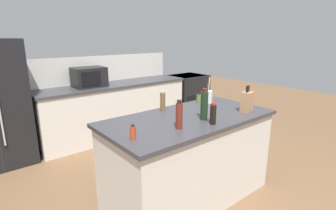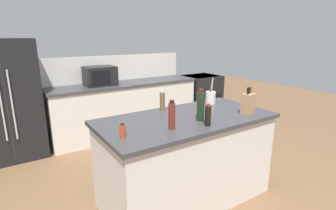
{
  "view_description": "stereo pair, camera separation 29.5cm",
  "coord_description": "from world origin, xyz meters",
  "px_view_note": "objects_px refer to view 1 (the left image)",
  "views": [
    {
      "loc": [
        -1.81,
        -1.86,
        1.76
      ],
      "look_at": [
        0.0,
        0.35,
        0.99
      ],
      "focal_mm": 28.0,
      "sensor_mm": 36.0,
      "label": 1
    },
    {
      "loc": [
        -1.57,
        -2.04,
        1.76
      ],
      "look_at": [
        0.0,
        0.35,
        0.99
      ],
      "focal_mm": 28.0,
      "sensor_mm": 36.0,
      "label": 2
    }
  ],
  "objects_px": {
    "utensil_crock": "(208,96)",
    "spice_jar_oregano": "(199,98)",
    "range_oven": "(187,96)",
    "spice_jar_paprika": "(133,132)",
    "soy_sauce_bottle": "(213,114)",
    "vinegar_bottle": "(179,115)",
    "microwave": "(89,77)",
    "wine_bottle": "(204,105)",
    "pepper_grinder": "(163,101)",
    "knife_block": "(247,102)"
  },
  "relations": [
    {
      "from": "utensil_crock",
      "to": "wine_bottle",
      "type": "distance_m",
      "value": 0.69
    },
    {
      "from": "knife_block",
      "to": "utensil_crock",
      "type": "relative_size",
      "value": 0.91
    },
    {
      "from": "pepper_grinder",
      "to": "spice_jar_oregano",
      "type": "distance_m",
      "value": 0.57
    },
    {
      "from": "microwave",
      "to": "knife_block",
      "type": "relative_size",
      "value": 1.71
    },
    {
      "from": "utensil_crock",
      "to": "spice_jar_paprika",
      "type": "bearing_deg",
      "value": -162.41
    },
    {
      "from": "wine_bottle",
      "to": "vinegar_bottle",
      "type": "height_order",
      "value": "wine_bottle"
    },
    {
      "from": "range_oven",
      "to": "utensil_crock",
      "type": "relative_size",
      "value": 2.87
    },
    {
      "from": "pepper_grinder",
      "to": "range_oven",
      "type": "bearing_deg",
      "value": 40.94
    },
    {
      "from": "range_oven",
      "to": "vinegar_bottle",
      "type": "bearing_deg",
      "value": -134.73
    },
    {
      "from": "wine_bottle",
      "to": "soy_sauce_bottle",
      "type": "xyz_separation_m",
      "value": [
        -0.04,
        -0.15,
        -0.05
      ]
    },
    {
      "from": "soy_sauce_bottle",
      "to": "knife_block",
      "type": "bearing_deg",
      "value": 4.36
    },
    {
      "from": "range_oven",
      "to": "vinegar_bottle",
      "type": "relative_size",
      "value": 3.49
    },
    {
      "from": "spice_jar_oregano",
      "to": "range_oven",
      "type": "bearing_deg",
      "value": 49.81
    },
    {
      "from": "wine_bottle",
      "to": "range_oven",
      "type": "bearing_deg",
      "value": 49.57
    },
    {
      "from": "knife_block",
      "to": "wine_bottle",
      "type": "xyz_separation_m",
      "value": [
        -0.57,
        0.1,
        0.04
      ]
    },
    {
      "from": "utensil_crock",
      "to": "spice_jar_oregano",
      "type": "xyz_separation_m",
      "value": [
        -0.08,
        0.07,
        -0.03
      ]
    },
    {
      "from": "pepper_grinder",
      "to": "spice_jar_oregano",
      "type": "xyz_separation_m",
      "value": [
        0.57,
        -0.0,
        -0.05
      ]
    },
    {
      "from": "microwave",
      "to": "vinegar_bottle",
      "type": "distance_m",
      "value": 2.41
    },
    {
      "from": "utensil_crock",
      "to": "spice_jar_paprika",
      "type": "relative_size",
      "value": 2.62
    },
    {
      "from": "soy_sauce_bottle",
      "to": "spice_jar_paprika",
      "type": "distance_m",
      "value": 0.8
    },
    {
      "from": "soy_sauce_bottle",
      "to": "spice_jar_oregano",
      "type": "relative_size",
      "value": 1.79
    },
    {
      "from": "knife_block",
      "to": "soy_sauce_bottle",
      "type": "relative_size",
      "value": 1.39
    },
    {
      "from": "range_oven",
      "to": "pepper_grinder",
      "type": "relative_size",
      "value": 4.07
    },
    {
      "from": "range_oven",
      "to": "pepper_grinder",
      "type": "bearing_deg",
      "value": -139.06
    },
    {
      "from": "range_oven",
      "to": "utensil_crock",
      "type": "bearing_deg",
      "value": -127.6
    },
    {
      "from": "spice_jar_paprika",
      "to": "spice_jar_oregano",
      "type": "bearing_deg",
      "value": 21.56
    },
    {
      "from": "utensil_crock",
      "to": "knife_block",
      "type": "bearing_deg",
      "value": -86.02
    },
    {
      "from": "soy_sauce_bottle",
      "to": "spice_jar_oregano",
      "type": "distance_m",
      "value": 0.82
    },
    {
      "from": "range_oven",
      "to": "utensil_crock",
      "type": "distance_m",
      "value": 2.49
    },
    {
      "from": "soy_sauce_bottle",
      "to": "wine_bottle",
      "type": "bearing_deg",
      "value": 76.06
    },
    {
      "from": "microwave",
      "to": "vinegar_bottle",
      "type": "xyz_separation_m",
      "value": [
        -0.18,
        -2.4,
        -0.03
      ]
    },
    {
      "from": "range_oven",
      "to": "soy_sauce_bottle",
      "type": "relative_size",
      "value": 4.42
    },
    {
      "from": "vinegar_bottle",
      "to": "microwave",
      "type": "bearing_deg",
      "value": 85.67
    },
    {
      "from": "microwave",
      "to": "utensil_crock",
      "type": "distance_m",
      "value": 2.05
    },
    {
      "from": "microwave",
      "to": "spice_jar_oregano",
      "type": "distance_m",
      "value": 1.96
    },
    {
      "from": "soy_sauce_bottle",
      "to": "spice_jar_paprika",
      "type": "height_order",
      "value": "soy_sauce_bottle"
    },
    {
      "from": "microwave",
      "to": "knife_block",
      "type": "height_order",
      "value": "microwave"
    },
    {
      "from": "soy_sauce_bottle",
      "to": "spice_jar_paprika",
      "type": "bearing_deg",
      "value": 168.39
    },
    {
      "from": "range_oven",
      "to": "spice_jar_paprika",
      "type": "relative_size",
      "value": 7.53
    },
    {
      "from": "microwave",
      "to": "wine_bottle",
      "type": "height_order",
      "value": "same"
    },
    {
      "from": "knife_block",
      "to": "utensil_crock",
      "type": "height_order",
      "value": "utensil_crock"
    },
    {
      "from": "utensil_crock",
      "to": "spice_jar_paprika",
      "type": "xyz_separation_m",
      "value": [
        -1.35,
        -0.43,
        -0.03
      ]
    },
    {
      "from": "wine_bottle",
      "to": "soy_sauce_bottle",
      "type": "height_order",
      "value": "wine_bottle"
    },
    {
      "from": "knife_block",
      "to": "vinegar_bottle",
      "type": "height_order",
      "value": "knife_block"
    },
    {
      "from": "wine_bottle",
      "to": "microwave",
      "type": "bearing_deg",
      "value": 94.46
    },
    {
      "from": "wine_bottle",
      "to": "vinegar_bottle",
      "type": "bearing_deg",
      "value": -173.88
    },
    {
      "from": "microwave",
      "to": "pepper_grinder",
      "type": "relative_size",
      "value": 2.19
    },
    {
      "from": "vinegar_bottle",
      "to": "spice_jar_oregano",
      "type": "relative_size",
      "value": 2.26
    },
    {
      "from": "pepper_grinder",
      "to": "wine_bottle",
      "type": "distance_m",
      "value": 0.53
    },
    {
      "from": "range_oven",
      "to": "spice_jar_oregano",
      "type": "distance_m",
      "value": 2.48
    }
  ]
}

